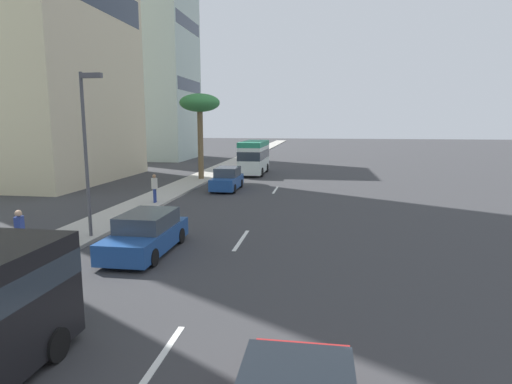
% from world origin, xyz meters
% --- Properties ---
extents(ground_plane, '(198.00, 198.00, 0.00)m').
position_xyz_m(ground_plane, '(31.50, 0.00, 0.00)').
color(ground_plane, '#38383A').
extents(sidewalk_right, '(162.00, 2.56, 0.15)m').
position_xyz_m(sidewalk_right, '(31.50, 7.31, 0.07)').
color(sidewalk_right, '#B2ADA3').
rests_on(sidewalk_right, ground_plane).
extents(lane_stripe_near, '(3.20, 0.16, 0.01)m').
position_xyz_m(lane_stripe_near, '(5.65, 0.00, 0.01)').
color(lane_stripe_near, silver).
rests_on(lane_stripe_near, ground_plane).
extents(lane_stripe_mid, '(3.20, 0.16, 0.01)m').
position_xyz_m(lane_stripe_mid, '(15.13, 0.00, 0.01)').
color(lane_stripe_mid, silver).
rests_on(lane_stripe_mid, ground_plane).
extents(lane_stripe_far, '(3.20, 0.16, 0.01)m').
position_xyz_m(lane_stripe_far, '(28.80, 0.00, 0.01)').
color(lane_stripe_far, silver).
rests_on(lane_stripe_far, ground_plane).
extents(minibus_lead, '(6.66, 2.26, 3.17)m').
position_xyz_m(minibus_lead, '(38.40, 3.11, 1.73)').
color(minibus_lead, silver).
rests_on(minibus_lead, ground_plane).
extents(car_second, '(4.26, 1.81, 1.68)m').
position_xyz_m(car_second, '(28.38, 3.56, 0.79)').
color(car_second, '#1E478C').
rests_on(car_second, ground_plane).
extents(car_third, '(4.69, 1.95, 1.54)m').
position_xyz_m(car_third, '(12.91, 3.29, 0.73)').
color(car_third, '#1E478C').
rests_on(car_third, ground_plane).
extents(pedestrian_near_lamp, '(0.37, 0.39, 1.73)m').
position_xyz_m(pedestrian_near_lamp, '(22.05, 6.64, 1.10)').
color(pedestrian_near_lamp, navy).
rests_on(pedestrian_near_lamp, sidewalk_right).
extents(pedestrian_mid_block, '(0.36, 0.29, 1.77)m').
position_xyz_m(pedestrian_mid_block, '(11.08, 7.22, 1.13)').
color(pedestrian_mid_block, '#4C8C66').
rests_on(pedestrian_mid_block, sidewalk_right).
extents(palm_tree, '(3.40, 3.40, 7.21)m').
position_xyz_m(palm_tree, '(33.21, 6.93, 6.36)').
color(palm_tree, brown).
rests_on(palm_tree, sidewalk_right).
extents(street_lamp, '(0.24, 0.97, 6.84)m').
position_xyz_m(street_lamp, '(14.32, 6.32, 4.37)').
color(street_lamp, '#4C4C51').
rests_on(street_lamp, sidewalk_right).
extents(office_tower_far, '(10.74, 10.80, 32.66)m').
position_xyz_m(office_tower_far, '(54.01, 19.65, 16.33)').
color(office_tower_far, '#B2C6BC').
rests_on(office_tower_far, ground_plane).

